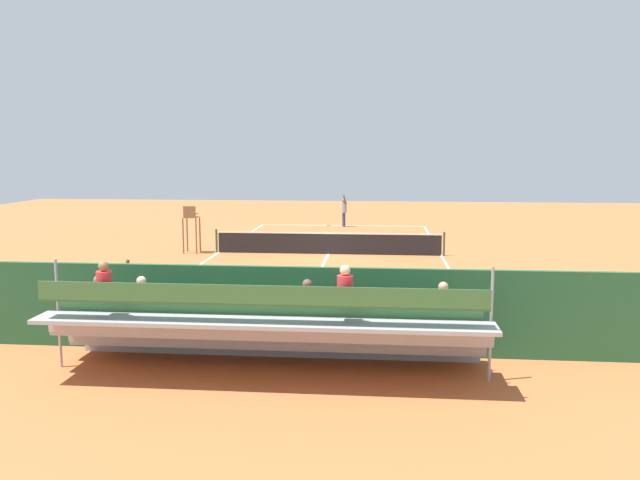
# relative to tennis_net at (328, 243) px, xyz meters

# --- Properties ---
(ground_plane) EXTENTS (60.00, 60.00, 0.00)m
(ground_plane) POSITION_rel_tennis_net_xyz_m (0.00, 0.00, -0.50)
(ground_plane) COLOR #BC6033
(court_line_markings) EXTENTS (10.10, 22.20, 0.01)m
(court_line_markings) POSITION_rel_tennis_net_xyz_m (0.00, -0.04, -0.50)
(court_line_markings) COLOR white
(court_line_markings) RESTS_ON ground
(tennis_net) EXTENTS (10.30, 0.10, 1.07)m
(tennis_net) POSITION_rel_tennis_net_xyz_m (0.00, 0.00, 0.00)
(tennis_net) COLOR black
(tennis_net) RESTS_ON ground
(backdrop_wall) EXTENTS (18.00, 0.16, 2.00)m
(backdrop_wall) POSITION_rel_tennis_net_xyz_m (0.00, 14.00, 0.50)
(backdrop_wall) COLOR #235633
(backdrop_wall) RESTS_ON ground
(bleacher_stand) EXTENTS (9.06, 2.40, 2.48)m
(bleacher_stand) POSITION_rel_tennis_net_xyz_m (-0.04, 15.35, 0.45)
(bleacher_stand) COLOR #9EA0A5
(bleacher_stand) RESTS_ON ground
(umpire_chair) EXTENTS (0.67, 0.67, 2.14)m
(umpire_chair) POSITION_rel_tennis_net_xyz_m (6.20, 0.22, 0.81)
(umpire_chair) COLOR brown
(umpire_chair) RESTS_ON ground
(courtside_bench) EXTENTS (1.80, 0.40, 0.93)m
(courtside_bench) POSITION_rel_tennis_net_xyz_m (-1.84, 13.27, 0.06)
(courtside_bench) COLOR #234C2D
(courtside_bench) RESTS_ON ground
(equipment_bag) EXTENTS (0.90, 0.36, 0.36)m
(equipment_bag) POSITION_rel_tennis_net_xyz_m (0.21, 13.40, -0.32)
(equipment_bag) COLOR #B22D2D
(equipment_bag) RESTS_ON ground
(tennis_player) EXTENTS (0.45, 0.56, 1.93)m
(tennis_player) POSITION_rel_tennis_net_xyz_m (-0.10, -10.51, 0.51)
(tennis_player) COLOR navy
(tennis_player) RESTS_ON ground
(tennis_racket) EXTENTS (0.58, 0.41, 0.03)m
(tennis_racket) POSITION_rel_tennis_net_xyz_m (1.08, -10.88, -0.49)
(tennis_racket) COLOR black
(tennis_racket) RESTS_ON ground
(tennis_ball_near) EXTENTS (0.07, 0.07, 0.07)m
(tennis_ball_near) POSITION_rel_tennis_net_xyz_m (-1.33, -7.35, -0.47)
(tennis_ball_near) COLOR #CCDB33
(tennis_ball_near) RESTS_ON ground
(tennis_ball_far) EXTENTS (0.07, 0.07, 0.07)m
(tennis_ball_far) POSITION_rel_tennis_net_xyz_m (0.95, -7.05, -0.47)
(tennis_ball_far) COLOR #CCDB33
(tennis_ball_far) RESTS_ON ground
(line_judge) EXTENTS (0.39, 0.54, 1.93)m
(line_judge) POSITION_rel_tennis_net_xyz_m (4.07, 13.16, 0.51)
(line_judge) COLOR #232328
(line_judge) RESTS_ON ground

